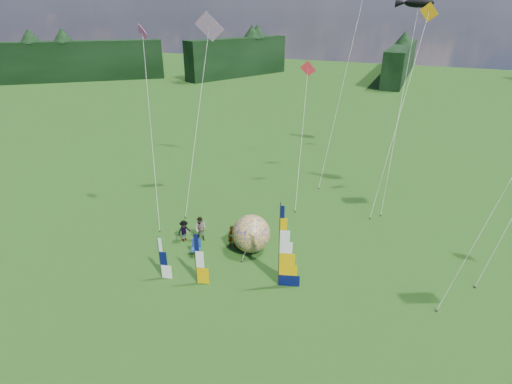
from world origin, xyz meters
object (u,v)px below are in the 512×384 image
at_px(feather_banner_main, 279,247).
at_px(spectator_b, 201,229).
at_px(side_banner_far, 160,258).
at_px(kite_whale, 402,97).
at_px(camp_chair, 196,248).
at_px(bol_inflatable, 251,234).
at_px(spectator_c, 184,231).
at_px(side_banner_left, 195,259).
at_px(spectator_d, 248,229).
at_px(spectator_a, 232,237).

relative_size(feather_banner_main, spectator_b, 2.94).
bearing_deg(feather_banner_main, side_banner_far, -178.94).
bearing_deg(side_banner_far, kite_whale, 46.46).
bearing_deg(camp_chair, bol_inflatable, 12.16).
relative_size(side_banner_far, bol_inflatable, 1.11).
bearing_deg(spectator_c, side_banner_left, -113.81).
relative_size(side_banner_left, bol_inflatable, 1.33).
bearing_deg(side_banner_far, spectator_d, 50.82).
xyz_separation_m(side_banner_far, spectator_c, (-1.00, 4.20, -0.63)).
height_order(bol_inflatable, camp_chair, bol_inflatable).
height_order(spectator_b, kite_whale, kite_whale).
bearing_deg(spectator_b, side_banner_left, -68.83).
bearing_deg(side_banner_far, spectator_c, 90.88).
height_order(feather_banner_main, spectator_a, feather_banner_main).
xyz_separation_m(spectator_b, spectator_d, (3.07, 1.38, -0.03)).
bearing_deg(feather_banner_main, camp_chair, 156.51).
distance_m(side_banner_far, spectator_d, 6.91).
bearing_deg(kite_whale, side_banner_left, -101.83).
bearing_deg(side_banner_far, side_banner_left, -2.26).
relative_size(feather_banner_main, spectator_d, 3.03).
relative_size(spectator_a, spectator_c, 1.01).
bearing_deg(camp_chair, feather_banner_main, -28.67).
relative_size(feather_banner_main, camp_chair, 4.69).
height_order(bol_inflatable, spectator_a, bol_inflatable).
distance_m(side_banner_far, camp_chair, 3.12).
xyz_separation_m(feather_banner_main, camp_chair, (-6.15, 0.77, -2.11)).
distance_m(bol_inflatable, spectator_c, 4.91).
relative_size(spectator_d, camp_chair, 1.55).
height_order(feather_banner_main, kite_whale, kite_whale).
bearing_deg(spectator_a, spectator_b, 148.01).
bearing_deg(spectator_d, side_banner_left, 136.23).
relative_size(side_banner_left, kite_whale, 0.20).
relative_size(side_banner_far, spectator_d, 1.62).
bearing_deg(bol_inflatable, spectator_c, -170.67).
distance_m(side_banner_far, spectator_b, 4.80).
distance_m(spectator_b, spectator_c, 1.17).
bearing_deg(feather_banner_main, spectator_a, 132.19).
bearing_deg(side_banner_left, spectator_b, 102.83).
xyz_separation_m(feather_banner_main, kite_whale, (4.44, 16.61, 5.78)).
bearing_deg(kite_whale, spectator_d, -108.69).
bearing_deg(spectator_b, spectator_c, -156.98).
relative_size(feather_banner_main, bol_inflatable, 2.06).
bearing_deg(spectator_c, spectator_a, -54.52).
xyz_separation_m(spectator_d, kite_whale, (8.19, 12.60, 7.57)).
distance_m(spectator_c, camp_chair, 2.14).
height_order(spectator_a, spectator_c, spectator_a).
xyz_separation_m(side_banner_left, bol_inflatable, (1.56, 4.59, -0.42)).
height_order(side_banner_left, side_banner_far, side_banner_left).
bearing_deg(spectator_c, spectator_d, -39.08).
xyz_separation_m(feather_banner_main, spectator_a, (-4.37, 2.68, -1.86)).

